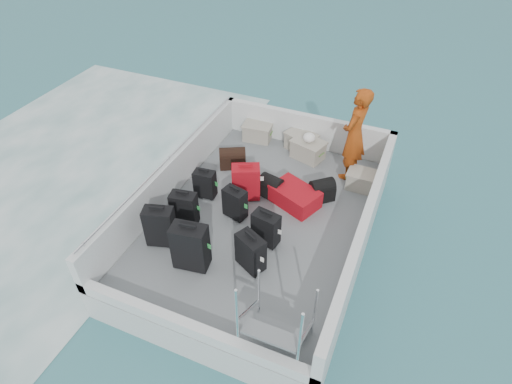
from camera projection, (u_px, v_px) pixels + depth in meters
ground at (260, 241)px, 7.77m from camera, size 160.00×160.00×0.00m
wake_foam at (55, 177)px, 9.21m from camera, size 10.00×10.00×0.00m
ferry_hull at (261, 229)px, 7.58m from camera, size 3.60×5.00×0.60m
deck at (261, 216)px, 7.38m from camera, size 3.30×4.70×0.02m
deck_fittings at (273, 218)px, 6.80m from camera, size 3.60×5.00×0.90m
suitcase_0 at (160, 227)px, 6.67m from camera, size 0.51×0.38×0.71m
suitcase_1 at (184, 209)px, 7.03m from camera, size 0.46×0.31×0.63m
suitcase_2 at (205, 184)px, 7.60m from camera, size 0.39×0.26×0.54m
suitcase_3 at (190, 247)px, 6.29m from camera, size 0.56×0.38×0.79m
suitcase_4 at (235, 204)px, 7.18m from camera, size 0.43×0.32×0.57m
suitcase_5 at (246, 183)px, 7.54m from camera, size 0.57×0.47×0.67m
suitcase_6 at (251, 252)px, 6.33m from camera, size 0.51×0.43×0.61m
suitcase_7 at (266, 229)px, 6.71m from camera, size 0.46×0.31×0.59m
suitcase_8 at (295, 196)px, 7.52m from camera, size 0.98×0.82×0.33m
duffel_0 at (233, 159)px, 8.37m from camera, size 0.59×0.50×0.32m
duffel_1 at (271, 188)px, 7.70m from camera, size 0.45×0.38×0.32m
duffel_2 at (322, 192)px, 7.62m from camera, size 0.51×0.50×0.32m
crate_0 at (258, 132)px, 9.10m from camera, size 0.60×0.44×0.34m
crate_1 at (301, 142)px, 8.81m from camera, size 0.68×0.58×0.35m
crate_2 at (308, 150)px, 8.57m from camera, size 0.70×0.57×0.36m
crate_3 at (362, 181)px, 7.85m from camera, size 0.54×0.38×0.32m
yellow_bag at (360, 178)px, 8.00m from camera, size 0.28×0.26×0.22m
white_bag at (309, 139)px, 8.40m from camera, size 0.24×0.24×0.18m
passenger at (354, 135)px, 7.69m from camera, size 0.57×0.74×1.80m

